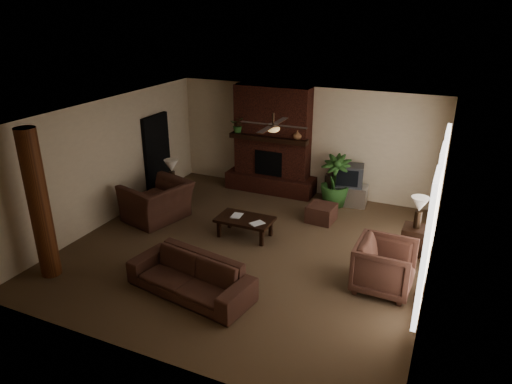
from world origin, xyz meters
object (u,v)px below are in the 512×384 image
at_px(log_column, 39,205).
at_px(floor_plant, 334,192).
at_px(armchair_right, 385,264).
at_px(side_table_left, 173,194).
at_px(armchair_left, 157,195).
at_px(coffee_table, 245,221).
at_px(side_table_right, 415,240).
at_px(lamp_left, 172,168).
at_px(tv_stand, 349,195).
at_px(lamp_right, 419,207).
at_px(sofa, 190,270).
at_px(floor_vase, 331,185).
at_px(ottoman, 321,213).

height_order(log_column, floor_plant, log_column).
xyz_separation_m(armchair_right, side_table_left, (-5.47, 1.67, -0.23)).
bearing_deg(armchair_right, armchair_left, 83.11).
relative_size(coffee_table, side_table_right, 2.18).
relative_size(coffee_table, lamp_left, 1.85).
bearing_deg(tv_stand, armchair_right, -72.12).
xyz_separation_m(floor_plant, lamp_left, (-3.66, -1.64, 0.64)).
bearing_deg(lamp_right, armchair_right, -102.04).
bearing_deg(coffee_table, tv_stand, 58.17).
height_order(floor_plant, side_table_right, floor_plant).
bearing_deg(log_column, sofa, 11.15).
bearing_deg(tv_stand, armchair_left, -149.63).
bearing_deg(armchair_right, side_table_right, -10.55).
bearing_deg(side_table_right, lamp_left, 179.86).
bearing_deg(armchair_right, log_column, 110.82).
distance_m(floor_vase, lamp_right, 3.03).
bearing_deg(log_column, coffee_table, 46.82).
distance_m(armchair_right, lamp_left, 5.69).
xyz_separation_m(sofa, side_table_left, (-2.43, 3.14, -0.17)).
bearing_deg(lamp_left, log_column, -95.07).
xyz_separation_m(armchair_right, tv_stand, (-1.44, 3.49, -0.25)).
height_order(floor_plant, lamp_right, lamp_right).
bearing_deg(side_table_right, coffee_table, -167.23).
height_order(ottoman, side_table_left, side_table_left).
bearing_deg(coffee_table, side_table_right, 12.77).
bearing_deg(lamp_right, ottoman, 163.56).
bearing_deg(tv_stand, lamp_right, -50.90).
bearing_deg(lamp_left, coffee_table, -18.66).
bearing_deg(coffee_table, sofa, -88.79).
relative_size(sofa, lamp_right, 3.48).
distance_m(tv_stand, floor_vase, 0.53).
xyz_separation_m(coffee_table, lamp_right, (3.43, 0.79, 0.63)).
relative_size(armchair_left, tv_stand, 1.62).
distance_m(coffee_table, side_table_right, 3.52).
bearing_deg(floor_vase, tv_stand, -5.55).
distance_m(sofa, lamp_right, 4.62).
bearing_deg(ottoman, floor_vase, 96.12).
relative_size(coffee_table, floor_vase, 1.56).
bearing_deg(armchair_left, lamp_right, 113.40).
xyz_separation_m(log_column, tv_stand, (4.32, 5.50, -1.15)).
bearing_deg(ottoman, lamp_right, -16.44).
bearing_deg(armchair_left, sofa, 60.24).
xyz_separation_m(ottoman, lamp_right, (2.14, -0.63, 0.80)).
distance_m(coffee_table, ottoman, 1.93).
bearing_deg(sofa, ottoman, 81.24).
bearing_deg(log_column, floor_vase, 55.45).
distance_m(log_column, armchair_left, 2.94).
xyz_separation_m(lamp_left, side_table_right, (5.78, -0.01, -0.73)).
distance_m(armchair_right, tv_stand, 3.78).
relative_size(coffee_table, side_table_left, 2.18).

